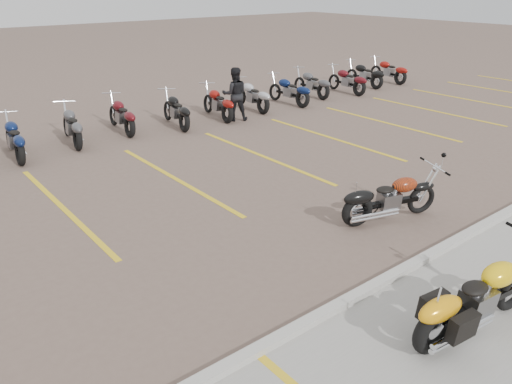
# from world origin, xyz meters

# --- Properties ---
(ground) EXTENTS (100.00, 100.00, 0.00)m
(ground) POSITION_xyz_m (0.00, 0.00, 0.00)
(ground) COLOR brown
(ground) RESTS_ON ground
(curb) EXTENTS (60.00, 0.18, 0.12)m
(curb) POSITION_xyz_m (0.00, -2.00, 0.06)
(curb) COLOR #ADAAA3
(curb) RESTS_ON ground
(parking_stripes) EXTENTS (38.00, 5.50, 0.01)m
(parking_stripes) POSITION_xyz_m (0.00, 4.00, 0.00)
(parking_stripes) COLOR gold
(parking_stripes) RESTS_ON ground
(yellow_cruiser) EXTENTS (2.37, 0.48, 0.98)m
(yellow_cruiser) POSITION_xyz_m (0.25, -3.44, 0.49)
(yellow_cruiser) COLOR black
(yellow_cruiser) RESTS_ON ground
(flame_cruiser) EXTENTS (2.08, 0.77, 0.88)m
(flame_cruiser) POSITION_xyz_m (2.13, -0.58, 0.44)
(flame_cruiser) COLOR black
(flame_cruiser) RESTS_ON ground
(person_b) EXTENTS (1.08, 1.01, 1.77)m
(person_b) POSITION_xyz_m (4.37, 7.48, 0.89)
(person_b) COLOR black
(person_b) RESTS_ON ground
(bg_bike_row) EXTENTS (22.27, 2.05, 1.10)m
(bg_bike_row) POSITION_xyz_m (3.21, 8.33, 0.55)
(bg_bike_row) COLOR black
(bg_bike_row) RESTS_ON ground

